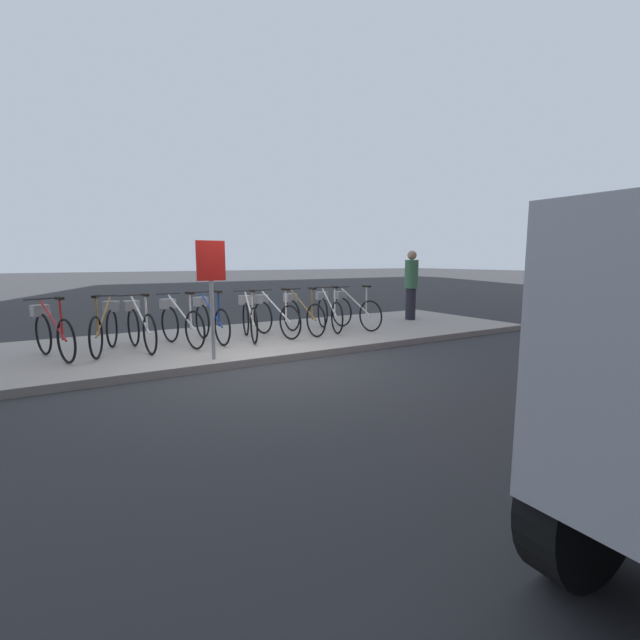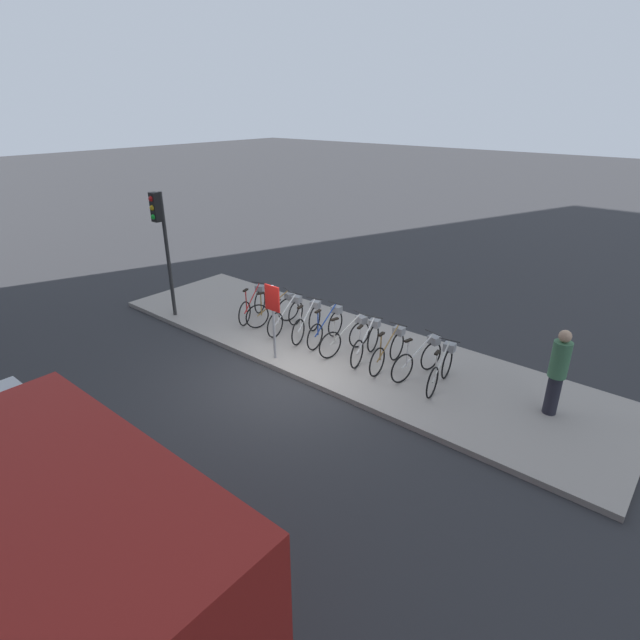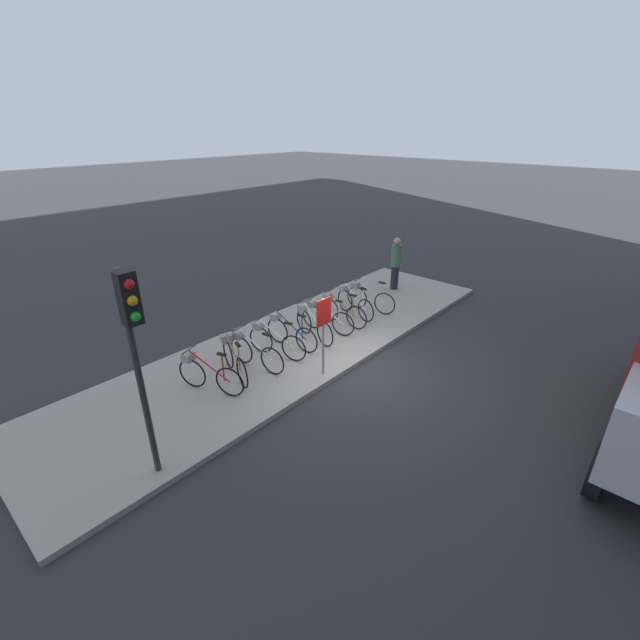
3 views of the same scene
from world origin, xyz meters
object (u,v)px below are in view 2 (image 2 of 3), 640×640
at_px(parked_bicycle_1, 276,309).
at_px(parked_bicycle_7, 389,349).
at_px(parked_bicycle_2, 288,314).
at_px(truck, 49,538).
at_px(parked_bicycle_9, 442,367).
at_px(pedestrian, 558,371).
at_px(parked_bicycle_5, 348,335).
at_px(sign_post, 273,309).
at_px(parked_bicycle_6, 367,341).
at_px(parked_bicycle_3, 308,320).
at_px(parked_bicycle_4, 328,325).
at_px(traffic_light, 161,229).
at_px(parked_bicycle_8, 420,357).
at_px(parked_bicycle_0, 254,303).

distance_m(parked_bicycle_1, parked_bicycle_7, 3.67).
height_order(parked_bicycle_2, truck, truck).
bearing_deg(parked_bicycle_9, pedestrian, 11.19).
distance_m(parked_bicycle_1, parked_bicycle_9, 4.98).
bearing_deg(parked_bicycle_5, sign_post, -129.17).
height_order(pedestrian, sign_post, sign_post).
relative_size(parked_bicycle_7, parked_bicycle_9, 1.01).
relative_size(parked_bicycle_6, parked_bicycle_7, 0.99).
height_order(parked_bicycle_5, parked_bicycle_7, same).
bearing_deg(parked_bicycle_5, parked_bicycle_3, 177.84).
distance_m(parked_bicycle_3, sign_post, 1.66).
relative_size(parked_bicycle_5, parked_bicycle_9, 0.99).
height_order(parked_bicycle_4, parked_bicycle_7, same).
bearing_deg(parked_bicycle_9, parked_bicycle_5, 180.00).
bearing_deg(parked_bicycle_4, parked_bicycle_3, -172.95).
bearing_deg(sign_post, parked_bicycle_2, 122.02).
bearing_deg(parked_bicycle_6, parked_bicycle_2, -179.41).
xyz_separation_m(parked_bicycle_7, traffic_light, (-6.34, -1.45, 2.05)).
bearing_deg(parked_bicycle_7, sign_post, -148.56).
bearing_deg(pedestrian, parked_bicycle_6, -174.51).
bearing_deg(parked_bicycle_2, parked_bicycle_5, -0.09).
height_order(parked_bicycle_4, parked_bicycle_9, same).
bearing_deg(parked_bicycle_9, parked_bicycle_3, 179.25).
xyz_separation_m(parked_bicycle_3, sign_post, (0.19, -1.43, 0.81)).
relative_size(parked_bicycle_7, parked_bicycle_8, 1.02).
relative_size(parked_bicycle_2, truck, 0.28).
bearing_deg(parked_bicycle_7, parked_bicycle_0, -179.66).
bearing_deg(parked_bicycle_1, parked_bicycle_9, -0.95).
bearing_deg(sign_post, truck, -65.51).
height_order(parked_bicycle_9, truck, truck).
height_order(parked_bicycle_5, pedestrian, pedestrian).
bearing_deg(parked_bicycle_4, parked_bicycle_0, -177.03).
relative_size(parked_bicycle_1, truck, 0.27).
bearing_deg(parked_bicycle_6, pedestrian, 5.49).
distance_m(parked_bicycle_3, pedestrian, 5.95).
xyz_separation_m(pedestrian, sign_post, (-5.73, -1.80, 0.31)).
xyz_separation_m(parked_bicycle_1, parked_bicycle_8, (4.40, 0.03, 0.00)).
relative_size(parked_bicycle_0, parked_bicycle_3, 0.97).
bearing_deg(parked_bicycle_9, traffic_light, -169.39).
height_order(parked_bicycle_8, parked_bicycle_9, same).
relative_size(parked_bicycle_5, parked_bicycle_7, 0.98).
bearing_deg(parked_bicycle_7, parked_bicycle_4, 176.83).
relative_size(parked_bicycle_3, parked_bicycle_6, 0.99).
relative_size(parked_bicycle_1, parked_bicycle_7, 0.95).
distance_m(parked_bicycle_9, truck, 7.69).
height_order(parked_bicycle_2, parked_bicycle_9, same).
distance_m(parked_bicycle_3, parked_bicycle_7, 2.48).
relative_size(parked_bicycle_4, parked_bicycle_6, 1.01).
bearing_deg(parked_bicycle_9, parked_bicycle_4, 177.83).
bearing_deg(parked_bicycle_9, parked_bicycle_1, 179.05).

